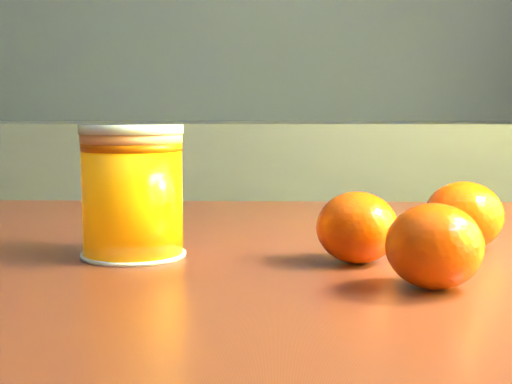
{
  "coord_description": "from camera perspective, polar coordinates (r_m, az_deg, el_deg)",
  "views": [
    {
      "loc": [
        0.86,
        -0.44,
        0.92
      ],
      "look_at": [
        0.82,
        0.15,
        0.86
      ],
      "focal_mm": 50.0,
      "sensor_mm": 36.0,
      "label": 1
    }
  ],
  "objects": [
    {
      "name": "orange_back",
      "position": [
        0.66,
        16.3,
        -1.83
      ],
      "size": [
        0.08,
        0.08,
        0.06
      ],
      "primitive_type": "ellipsoid",
      "rotation": [
        0.0,
        0.0,
        -0.2
      ],
      "color": "#DD4304",
      "rests_on": "table"
    },
    {
      "name": "table",
      "position": [
        0.64,
        6.69,
        -14.04
      ],
      "size": [
        1.1,
        0.79,
        0.8
      ],
      "rotation": [
        0.0,
        0.0,
        0.04
      ],
      "color": "maroon",
      "rests_on": "ground"
    },
    {
      "name": "orange_extra",
      "position": [
        0.51,
        14.07,
        -4.22
      ],
      "size": [
        0.07,
        0.07,
        0.06
      ],
      "primitive_type": "ellipsoid",
      "rotation": [
        0.0,
        0.0,
        0.06
      ],
      "color": "#DD4304",
      "rests_on": "table"
    },
    {
      "name": "juice_glass",
      "position": [
        0.61,
        -9.85,
        -0.0
      ],
      "size": [
        0.09,
        0.09,
        0.11
      ],
      "rotation": [
        0.0,
        0.0,
        -0.19
      ],
      "color": "orange",
      "rests_on": "table"
    },
    {
      "name": "orange_front",
      "position": [
        0.58,
        8.09,
        -2.82
      ],
      "size": [
        0.08,
        0.08,
        0.06
      ],
      "primitive_type": "ellipsoid",
      "rotation": [
        0.0,
        0.0,
        0.26
      ],
      "color": "#DD4304",
      "rests_on": "table"
    }
  ]
}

